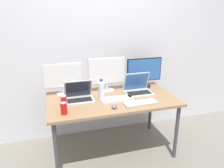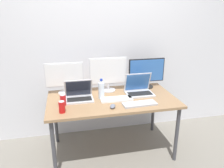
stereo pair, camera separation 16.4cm
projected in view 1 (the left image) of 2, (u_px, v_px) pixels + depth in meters
name	position (u px, v px, depth m)	size (l,w,h in m)	color
ground_plane	(112.00, 150.00, 2.88)	(16.00, 16.00, 0.00)	gray
wall_back	(100.00, 44.00, 2.99)	(7.00, 0.08, 2.60)	silver
work_desk	(112.00, 103.00, 2.66)	(1.53, 0.83, 0.74)	#424247
monitor_left	(63.00, 78.00, 2.69)	(0.48, 0.18, 0.40)	silver
monitor_center	(107.00, 73.00, 2.80)	(0.49, 0.19, 0.44)	silver
monitor_right	(144.00, 72.00, 2.98)	(0.50, 0.20, 0.40)	black
laptop_silver	(79.00, 96.00, 2.56)	(0.32, 0.24, 0.24)	silver
laptop_secondary	(138.00, 89.00, 2.78)	(0.34, 0.26, 0.26)	silver
keyboard_main	(140.00, 103.00, 2.48)	(0.38, 0.14, 0.02)	#B2B2B7
keyboard_aux	(117.00, 99.00, 2.59)	(0.38, 0.15, 0.02)	white
mouse_by_keyboard	(114.00, 106.00, 2.38)	(0.06, 0.10, 0.04)	slate
water_bottle	(101.00, 90.00, 2.58)	(0.07, 0.07, 0.25)	silver
soda_can_near_keyboard	(64.00, 101.00, 2.39)	(0.07, 0.07, 0.13)	red
soda_can_by_laptop	(64.00, 108.00, 2.22)	(0.07, 0.07, 0.13)	red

